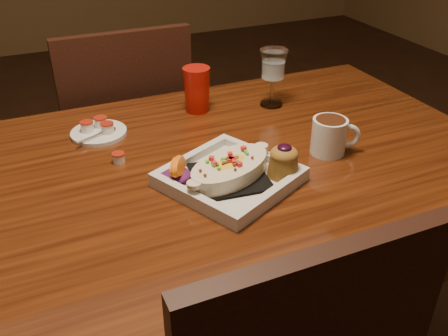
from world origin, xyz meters
name	(u,v)px	position (x,y,z in m)	size (l,w,h in m)	color
table	(188,210)	(0.00, 0.00, 0.65)	(1.50, 0.90, 0.75)	#642B0E
chair_far	(126,146)	(0.00, 0.63, 0.51)	(0.42, 0.42, 0.93)	black
plate	(235,171)	(0.08, -0.07, 0.78)	(0.32, 0.32, 0.08)	silver
coffee_mug	(330,135)	(0.34, -0.04, 0.80)	(0.11, 0.08, 0.09)	silver
goblet	(273,67)	(0.35, 0.25, 0.86)	(0.08, 0.08, 0.16)	silver
saucer	(98,131)	(-0.14, 0.26, 0.76)	(0.14, 0.14, 0.09)	silver
creamer_loose	(119,158)	(-0.12, 0.11, 0.76)	(0.03, 0.03, 0.02)	white
red_tumbler	(197,90)	(0.14, 0.30, 0.81)	(0.07, 0.07, 0.12)	#B1150C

